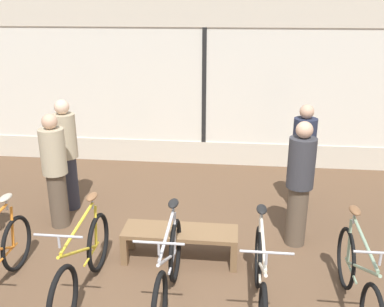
{
  "coord_description": "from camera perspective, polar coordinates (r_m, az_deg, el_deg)",
  "views": [
    {
      "loc": [
        0.63,
        -3.82,
        3.01
      ],
      "look_at": [
        0.0,
        1.99,
        0.95
      ],
      "focal_mm": 40.0,
      "sensor_mm": 36.0,
      "label": 1
    }
  ],
  "objects": [
    {
      "name": "ground_plane",
      "position": [
        4.9,
        -2.62,
        -18.47
      ],
      "size": [
        24.0,
        24.0,
        0.0
      ],
      "primitive_type": "plane",
      "color": "brown"
    },
    {
      "name": "bicycle_right",
      "position": [
        4.52,
        9.11,
        -16.42
      ],
      "size": [
        0.46,
        1.71,
        1.02
      ],
      "color": "black",
      "rests_on": "ground_plane"
    },
    {
      "name": "bicycle_left",
      "position": [
        4.83,
        -14.35,
        -14.19
      ],
      "size": [
        0.46,
        1.76,
        1.03
      ],
      "color": "black",
      "rests_on": "ground_plane"
    },
    {
      "name": "bicycle_far_right",
      "position": [
        4.75,
        21.23,
        -15.63
      ],
      "size": [
        0.46,
        1.7,
        1.02
      ],
      "color": "black",
      "rests_on": "ground_plane"
    },
    {
      "name": "bicycle_center",
      "position": [
        4.56,
        -3.18,
        -15.65
      ],
      "size": [
        0.46,
        1.72,
        1.04
      ],
      "color": "black",
      "rests_on": "ground_plane"
    },
    {
      "name": "customer_near_bench",
      "position": [
        6.65,
        -16.53,
        0.29
      ],
      "size": [
        0.56,
        0.46,
        1.71
      ],
      "color": "#2D2D38",
      "rests_on": "ground_plane"
    },
    {
      "name": "customer_near_rack",
      "position": [
        5.57,
        14.16,
        -3.73
      ],
      "size": [
        0.48,
        0.48,
        1.67
      ],
      "color": "brown",
      "rests_on": "ground_plane"
    },
    {
      "name": "shop_back_wall",
      "position": [
        8.08,
        1.65,
        9.66
      ],
      "size": [
        12.0,
        0.08,
        3.2
      ],
      "color": "beige",
      "rests_on": "ground_plane"
    },
    {
      "name": "customer_by_window",
      "position": [
        6.55,
        14.55,
        -0.36
      ],
      "size": [
        0.48,
        0.48,
        1.65
      ],
      "color": "#424C6B",
      "rests_on": "ground_plane"
    },
    {
      "name": "display_bench",
      "position": [
        5.31,
        -1.59,
        -10.84
      ],
      "size": [
        1.4,
        0.44,
        0.41
      ],
      "color": "brown",
      "rests_on": "ground_plane"
    },
    {
      "name": "customer_mid_floor",
      "position": [
        6.15,
        -17.8,
        -2.01
      ],
      "size": [
        0.48,
        0.48,
        1.64
      ],
      "color": "brown",
      "rests_on": "ground_plane"
    }
  ]
}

